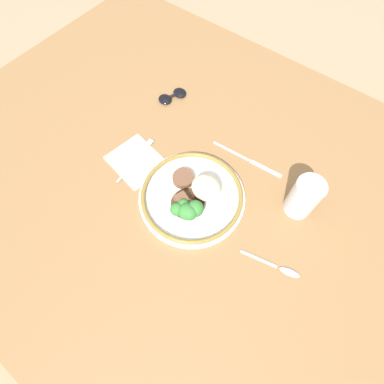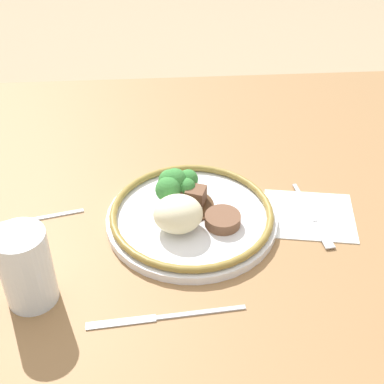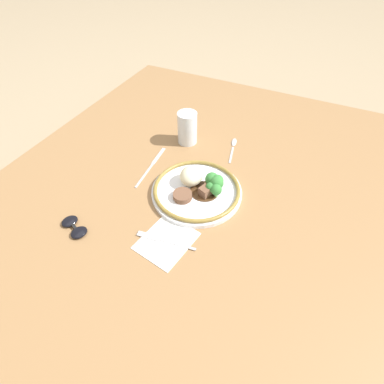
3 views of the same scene
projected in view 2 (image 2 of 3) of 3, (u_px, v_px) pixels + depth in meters
The scene contains 8 objects.
ground_plane at pixel (212, 264), 0.87m from camera, with size 8.00×8.00×0.00m, color #998466.
dining_table at pixel (213, 253), 0.86m from camera, with size 1.59×1.19×0.05m.
napkin at pixel (309, 215), 0.89m from camera, with size 0.17×0.15×0.00m.
plate at pixel (189, 212), 0.87m from camera, with size 0.28×0.28×0.07m.
juice_glass at pixel (27, 272), 0.72m from camera, with size 0.07×0.07×0.12m.
fork at pixel (315, 221), 0.88m from camera, with size 0.03×0.17×0.00m.
knife at pixel (161, 317), 0.72m from camera, with size 0.22×0.03×0.00m.
spoon at pixel (20, 222), 0.88m from camera, with size 0.15×0.05×0.01m.
Camera 2 is at (0.08, 0.62, 0.63)m, focal length 50.00 mm.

